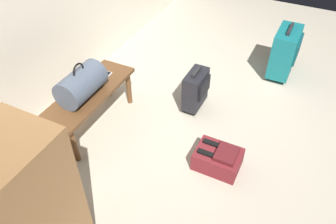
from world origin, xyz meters
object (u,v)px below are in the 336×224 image
(suitcase_small_charcoal, at_px, (196,89))
(side_cabinet, at_px, (23,215))
(bench, at_px, (90,97))
(backpack_maroon, at_px, (218,159))
(duffel_bag_slate, at_px, (81,84))
(cell_phone, at_px, (104,73))
(suitcase_upright_teal, at_px, (285,51))

(suitcase_small_charcoal, distance_m, side_cabinet, 1.96)
(bench, xyz_separation_m, backpack_maroon, (0.03, -1.25, -0.25))
(bench, bearing_deg, backpack_maroon, -88.53)
(bench, relative_size, duffel_bag_slate, 2.27)
(cell_phone, distance_m, backpack_maroon, 1.35)
(bench, distance_m, duffel_bag_slate, 0.21)
(bench, height_order, side_cabinet, side_cabinet)
(duffel_bag_slate, distance_m, backpack_maroon, 1.33)
(bench, relative_size, suitcase_small_charcoal, 2.17)
(duffel_bag_slate, height_order, suitcase_small_charcoal, duffel_bag_slate)
(duffel_bag_slate, bearing_deg, side_cabinet, -157.50)
(suitcase_small_charcoal, xyz_separation_m, side_cabinet, (-1.91, 0.29, 0.31))
(cell_phone, relative_size, backpack_maroon, 0.38)
(duffel_bag_slate, height_order, backpack_maroon, duffel_bag_slate)
(cell_phone, bearing_deg, side_cabinet, -161.24)
(backpack_maroon, bearing_deg, duffel_bag_slate, 94.99)
(bench, distance_m, suitcase_upright_teal, 2.18)
(backpack_maroon, xyz_separation_m, side_cabinet, (-1.28, 0.77, 0.46))
(bench, distance_m, suitcase_small_charcoal, 1.02)
(suitcase_small_charcoal, height_order, backpack_maroon, suitcase_small_charcoal)
(duffel_bag_slate, xyz_separation_m, suitcase_small_charcoal, (0.74, -0.77, -0.30))
(duffel_bag_slate, xyz_separation_m, cell_phone, (0.37, 0.04, -0.13))
(cell_phone, xyz_separation_m, suitcase_upright_teal, (1.35, -1.47, -0.11))
(suitcase_upright_teal, distance_m, suitcase_small_charcoal, 1.19)
(suitcase_small_charcoal, bearing_deg, suitcase_upright_teal, -33.56)
(suitcase_small_charcoal, bearing_deg, duffel_bag_slate, 133.66)
(bench, relative_size, cell_phone, 6.94)
(suitcase_upright_teal, relative_size, suitcase_small_charcoal, 1.29)
(cell_phone, relative_size, side_cabinet, 0.13)
(suitcase_small_charcoal, relative_size, side_cabinet, 0.42)
(suitcase_upright_teal, height_order, side_cabinet, side_cabinet)
(suitcase_upright_teal, distance_m, side_cabinet, 3.06)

